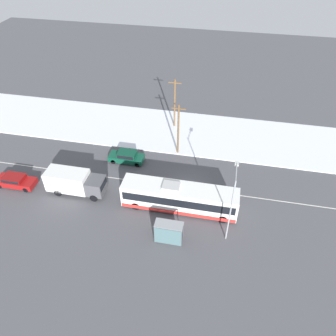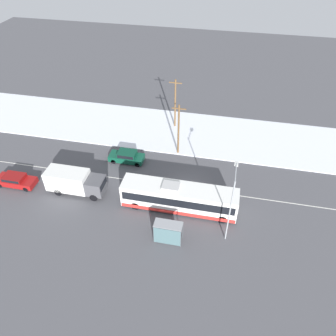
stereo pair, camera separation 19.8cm
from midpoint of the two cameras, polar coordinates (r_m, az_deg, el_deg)
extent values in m
plane|color=#4C4C51|center=(38.61, 3.09, -3.51)|extent=(120.00, 120.00, 0.00)
cube|color=silver|center=(47.68, 5.34, 5.98)|extent=(80.00, 10.96, 0.12)
cube|color=silver|center=(38.61, 3.09, -3.51)|extent=(60.00, 0.12, 0.00)
cube|color=white|center=(35.18, 1.85, -5.10)|extent=(12.43, 2.55, 2.70)
cube|color=black|center=(34.95, 1.86, -4.73)|extent=(11.93, 2.57, 1.03)
cube|color=red|center=(35.97, 1.82, -6.35)|extent=(12.31, 2.57, 0.49)
cube|color=#B2B2B2|center=(34.28, 0.37, -3.14)|extent=(1.80, 1.40, 0.24)
cylinder|color=black|center=(35.01, 9.35, -8.74)|extent=(1.00, 0.28, 1.00)
cylinder|color=black|center=(36.57, 9.62, -6.12)|extent=(1.00, 0.28, 1.00)
cylinder|color=black|center=(36.02, -5.80, -6.56)|extent=(1.00, 0.28, 1.00)
cylinder|color=black|center=(37.54, -4.84, -4.11)|extent=(1.00, 0.28, 1.00)
cube|color=silver|center=(38.86, -17.18, -2.02)|extent=(4.78, 2.30, 2.31)
cube|color=#4C4C51|center=(37.71, -12.58, -3.03)|extent=(1.90, 2.18, 1.80)
cube|color=black|center=(37.15, -11.33, -2.83)|extent=(0.06, 1.95, 0.79)
cylinder|color=black|center=(37.69, -12.94, -5.11)|extent=(0.90, 0.26, 0.90)
cylinder|color=black|center=(39.01, -11.84, -3.06)|extent=(0.90, 0.26, 0.90)
cylinder|color=black|center=(39.43, -18.71, -4.08)|extent=(0.90, 0.26, 0.90)
cylinder|color=black|center=(40.69, -17.47, -2.15)|extent=(0.90, 0.26, 0.90)
cube|color=#0F4733|center=(42.37, -7.38, 1.78)|extent=(4.45, 1.80, 0.71)
cube|color=#0D3C2B|center=(41.95, -7.31, 2.45)|extent=(2.31, 1.66, 0.58)
cube|color=black|center=(41.94, -7.31, 2.46)|extent=(2.13, 1.69, 0.46)
cylinder|color=black|center=(42.41, -9.63, 1.10)|extent=(0.64, 0.22, 0.64)
cylinder|color=black|center=(43.57, -8.96, 2.37)|extent=(0.64, 0.22, 0.64)
cylinder|color=black|center=(41.52, -5.54, 0.56)|extent=(0.64, 0.22, 0.64)
cylinder|color=black|center=(42.70, -4.96, 1.88)|extent=(0.64, 0.22, 0.64)
cube|color=maroon|center=(42.50, -25.07, -2.18)|extent=(4.66, 1.80, 0.72)
cube|color=maroon|center=(42.21, -25.42, -1.56)|extent=(2.42, 1.66, 0.46)
cube|color=black|center=(42.20, -25.42, -1.55)|extent=(2.23, 1.69, 0.37)
cylinder|color=black|center=(41.34, -23.66, -3.50)|extent=(0.64, 0.22, 0.64)
cylinder|color=black|center=(42.26, -22.62, -2.08)|extent=(0.64, 0.22, 0.64)
cylinder|color=black|center=(43.20, -27.39, -2.78)|extent=(0.64, 0.22, 0.64)
cylinder|color=black|center=(44.08, -26.31, -1.44)|extent=(0.64, 0.22, 0.64)
cylinder|color=#23232D|center=(33.87, -1.52, -10.46)|extent=(0.12, 0.12, 0.81)
cylinder|color=#23232D|center=(33.83, -1.11, -10.53)|extent=(0.12, 0.12, 0.81)
cube|color=black|center=(33.29, -1.34, -9.68)|extent=(0.42, 0.23, 0.67)
sphere|color=tan|center=(32.93, -1.35, -9.14)|extent=(0.28, 0.28, 0.28)
cylinder|color=black|center=(33.35, -1.78, -9.65)|extent=(0.11, 0.11, 0.64)
cylinder|color=black|center=(33.27, -0.88, -9.79)|extent=(0.11, 0.11, 0.64)
cube|color=gray|center=(31.61, -0.02, -9.79)|extent=(2.75, 1.20, 0.06)
cube|color=slate|center=(32.16, -0.23, -11.91)|extent=(2.64, 0.04, 2.16)
cylinder|color=#474C51|center=(33.08, -2.12, -10.06)|extent=(0.08, 0.08, 2.34)
cylinder|color=#474C51|center=(32.74, 2.51, -10.77)|extent=(0.08, 0.08, 2.34)
cylinder|color=#474C51|center=(32.39, -2.58, -11.54)|extent=(0.08, 0.08, 2.34)
cylinder|color=#474C51|center=(32.05, 2.16, -12.29)|extent=(0.08, 0.08, 2.34)
cylinder|color=#9EA3A8|center=(31.17, 10.62, -7.52)|extent=(0.14, 0.14, 7.72)
cylinder|color=#9EA3A8|center=(29.63, 11.62, -0.74)|extent=(0.10, 2.69, 0.10)
cube|color=silver|center=(30.72, 11.72, 0.75)|extent=(0.36, 0.60, 0.16)
cylinder|color=brown|center=(41.76, 1.66, 6.59)|extent=(0.24, 0.24, 7.20)
cube|color=brown|center=(40.16, 1.75, 10.30)|extent=(1.80, 0.12, 0.12)
cylinder|color=brown|center=(47.33, 1.05, 11.07)|extent=(0.24, 0.24, 7.45)
cube|color=brown|center=(45.87, 1.10, 14.61)|extent=(1.80, 0.12, 0.12)
camera|label=1|loc=(0.10, -90.14, -0.12)|focal=35.00mm
camera|label=2|loc=(0.10, 89.86, 0.12)|focal=35.00mm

